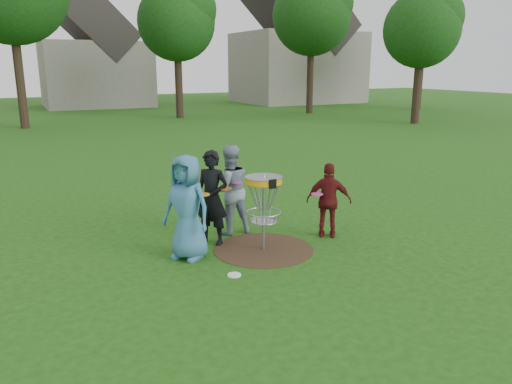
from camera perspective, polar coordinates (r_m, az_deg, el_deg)
name	(u,v)px	position (r m, az deg, el deg)	size (l,w,h in m)	color
ground	(263,249)	(9.03, 0.86, -6.58)	(100.00, 100.00, 0.00)	#19470F
dirt_patch	(263,249)	(9.03, 0.86, -6.56)	(1.80, 1.80, 0.01)	#47331E
player_blue	(187,207)	(8.46, -7.88, -1.76)	(0.88, 0.57, 1.80)	teal
player_black	(212,198)	(9.12, -5.08, -0.67)	(0.64, 0.42, 1.75)	black
player_grey	(229,190)	(9.67, -3.06, 0.25)	(0.85, 0.66, 1.75)	#7C8FA0
player_maroon	(329,201)	(9.57, 8.33, -0.98)	(0.85, 0.35, 1.45)	#5B1415
disc_on_grass	(234,275)	(7.97, -2.51, -9.45)	(0.22, 0.22, 0.02)	white
disc_golf_basket	(264,195)	(8.72, 0.88, -0.31)	(0.66, 0.67, 1.38)	#9EA0A5
held_discs	(247,190)	(9.01, -1.03, 0.25)	(2.43, 1.02, 0.23)	orange
tree_row	(86,5)	(28.65, -18.87, 19.55)	(51.20, 17.42, 9.90)	#38281C
house_row	(122,53)	(41.48, -15.06, 15.09)	(44.50, 10.65, 11.62)	gray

